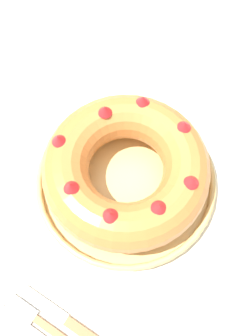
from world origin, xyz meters
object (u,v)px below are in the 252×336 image
bundt_cake (126,168)px  cake_knife (68,321)px  serving_dish (126,180)px  fork (48,327)px

bundt_cake → cake_knife: bearing=-169.9°
serving_dish → cake_knife: serving_dish is taller
serving_dish → fork: serving_dish is taller
cake_knife → fork: bearing=137.0°
serving_dish → cake_knife: size_ratio=2.09×
serving_dish → bundt_cake: 0.06m
fork → bundt_cake: bearing=2.2°
serving_dish → bundt_cake: bearing=-28.5°
bundt_cake → serving_dish: bearing=151.5°
bundt_cake → fork: bearing=-175.2°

